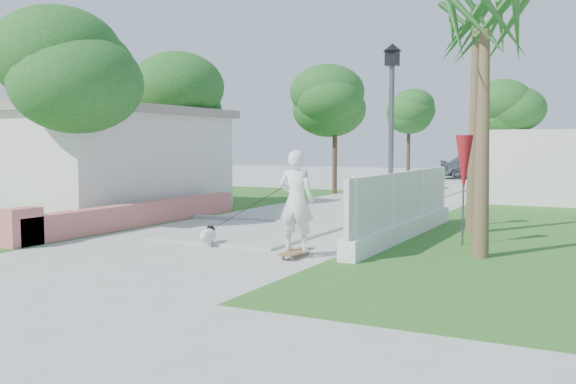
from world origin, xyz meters
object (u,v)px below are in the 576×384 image
Objects in this scene: street_lamp at (391,131)px; dog at (208,235)px; parked_car at (480,166)px; bollard at (353,192)px; skateboarder at (267,206)px; patio_umbrella at (464,165)px.

dog is at bearing -128.24° from street_lamp.
bollard is at bearing 168.03° from parked_car.
skateboarder is at bearing -80.23° from bollard.
street_lamp reaches higher than bollard.
patio_umbrella is (4.60, -5.50, 1.10)m from bollard.
parked_car reaches higher than bollard.
patio_umbrella is 0.49× the size of parked_car.
bollard is 19.64m from parked_car.
patio_umbrella reaches higher than parked_car.
parked_car is (-2.44, 24.14, -1.62)m from street_lamp.
parked_car is (0.33, 27.65, 0.57)m from dog.
street_lamp reaches higher than dog.
bollard is at bearing -84.71° from skateboarder.
dog is at bearing -90.47° from bollard.
street_lamp is 1.75× the size of skateboarder.
bollard is (-2.70, 4.50, -1.84)m from street_lamp.
patio_umbrella is 0.90× the size of skateboarder.
dog is (-2.77, -3.51, -2.19)m from street_lamp.
patio_umbrella reaches higher than skateboarder.
skateboarder is at bearing -140.20° from patio_umbrella.
dog is at bearing -10.33° from skateboarder.
parked_car is at bearing 89.23° from bollard.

